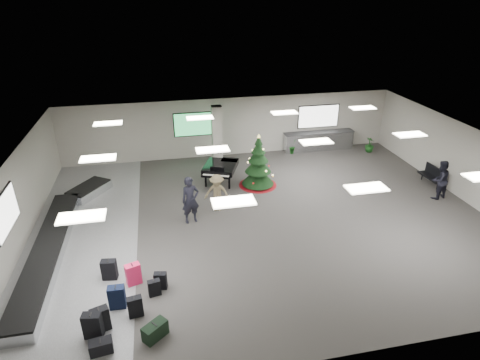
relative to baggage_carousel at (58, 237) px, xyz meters
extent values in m
plane|color=#3B3835|center=(7.84, 0.08, -0.21)|extent=(18.00, 18.00, 0.00)
cube|color=#B1AEA2|center=(7.84, 7.08, 1.39)|extent=(18.00, 0.02, 3.20)
cube|color=#B1AEA2|center=(7.84, -6.92, 1.39)|extent=(18.00, 0.02, 3.20)
cube|color=#B1AEA2|center=(-1.16, 0.08, 1.39)|extent=(0.02, 14.00, 3.20)
cube|color=#B1AEA2|center=(16.84, 0.08, 1.39)|extent=(0.02, 14.00, 3.20)
cube|color=silver|center=(7.84, 0.08, 2.99)|extent=(18.00, 14.00, 0.02)
cube|color=slate|center=(0.84, 0.08, -0.21)|extent=(4.00, 14.00, 0.01)
cube|color=#ABA79C|center=(6.84, 5.68, 1.39)|extent=(0.50, 0.50, 3.20)
cube|color=green|center=(5.84, 7.03, 1.69)|extent=(2.20, 0.08, 1.30)
cube|color=white|center=(12.84, 7.03, 1.69)|extent=(2.40, 0.08, 1.30)
cube|color=white|center=(-1.11, -0.92, 1.69)|extent=(0.08, 2.10, 1.30)
cube|color=white|center=(1.84, -3.92, 2.93)|extent=(1.20, 0.60, 0.04)
cube|color=white|center=(1.84, 0.08, 2.93)|extent=(1.20, 0.60, 0.04)
cube|color=white|center=(1.84, 4.08, 2.93)|extent=(1.20, 0.60, 0.04)
cube|color=white|center=(5.84, -3.92, 2.93)|extent=(1.20, 0.60, 0.04)
cube|color=white|center=(5.84, 0.08, 2.93)|extent=(1.20, 0.60, 0.04)
cube|color=white|center=(5.84, 4.08, 2.93)|extent=(1.20, 0.60, 0.04)
cube|color=white|center=(9.84, -3.92, 2.93)|extent=(1.20, 0.60, 0.04)
cube|color=white|center=(9.84, 0.08, 2.93)|extent=(1.20, 0.60, 0.04)
cube|color=white|center=(9.84, 4.08, 2.93)|extent=(1.20, 0.60, 0.04)
cube|color=white|center=(13.84, 0.08, 2.93)|extent=(1.20, 0.60, 0.04)
cube|color=white|center=(13.84, 4.08, 2.93)|extent=(1.20, 0.60, 0.04)
cube|color=silver|center=(-0.16, -0.92, -0.02)|extent=(1.00, 8.00, 0.38)
cube|color=black|center=(-0.16, -0.92, 0.19)|extent=(0.95, 7.90, 0.05)
cube|color=silver|center=(0.64, 3.68, -0.02)|extent=(1.97, 2.21, 0.38)
cube|color=black|center=(0.64, 3.68, 0.19)|extent=(1.87, 2.10, 0.05)
cube|color=silver|center=(12.84, 6.73, 0.31)|extent=(4.00, 0.60, 1.05)
cube|color=#2B2B2E|center=(12.84, 6.73, 0.85)|extent=(4.05, 0.65, 0.04)
cube|color=black|center=(1.81, -4.93, 0.17)|extent=(0.53, 0.35, 0.76)
cube|color=black|center=(1.81, -4.93, 0.56)|extent=(0.06, 0.17, 0.02)
cube|color=black|center=(2.89, -4.39, 0.11)|extent=(0.45, 0.29, 0.65)
cube|color=black|center=(2.89, -4.39, 0.44)|extent=(0.05, 0.13, 0.02)
cube|color=#F62056|center=(2.80, -2.96, 0.15)|extent=(0.52, 0.39, 0.72)
cube|color=black|center=(2.80, -2.96, 0.52)|extent=(0.08, 0.16, 0.02)
cube|color=black|center=(3.63, -3.35, 0.07)|extent=(0.42, 0.28, 0.57)
cube|color=black|center=(3.63, -3.35, 0.37)|extent=(0.05, 0.13, 0.02)
cube|color=black|center=(2.37, -3.93, 0.15)|extent=(0.49, 0.30, 0.73)
cube|color=black|center=(2.37, -3.93, 0.53)|extent=(0.04, 0.17, 0.02)
cube|color=black|center=(1.99, -4.73, 0.15)|extent=(0.54, 0.41, 0.73)
cube|color=black|center=(1.99, -4.73, 0.52)|extent=(0.08, 0.16, 0.02)
cube|color=black|center=(3.42, -5.30, 0.01)|extent=(0.74, 0.69, 0.45)
cube|color=black|center=(3.42, -5.30, 0.25)|extent=(0.15, 0.18, 0.02)
cube|color=black|center=(3.43, -3.63, 0.05)|extent=(0.40, 0.26, 0.54)
cube|color=black|center=(3.43, -3.63, 0.33)|extent=(0.05, 0.12, 0.02)
cube|color=black|center=(2.04, -2.55, 0.13)|extent=(0.50, 0.33, 0.69)
cube|color=black|center=(2.04, -2.55, 0.49)|extent=(0.06, 0.16, 0.02)
cube|color=black|center=(2.05, -5.51, -0.02)|extent=(0.62, 0.40, 0.38)
cube|color=black|center=(2.05, -5.51, 0.18)|extent=(0.06, 0.19, 0.02)
cone|color=#65090D|center=(8.34, 3.02, -0.16)|extent=(1.79, 1.79, 0.11)
cylinder|color=#3F2819|center=(8.34, 3.02, 0.02)|extent=(0.11, 0.11, 0.47)
cone|color=black|center=(8.34, 3.02, 0.31)|extent=(1.51, 1.51, 0.85)
cone|color=black|center=(8.34, 3.02, 0.87)|extent=(1.23, 1.23, 0.75)
cone|color=black|center=(8.34, 3.02, 1.34)|extent=(0.94, 0.94, 0.66)
cone|color=black|center=(8.34, 3.02, 1.72)|extent=(0.66, 0.66, 0.57)
cone|color=black|center=(8.34, 3.02, 2.05)|extent=(0.38, 0.38, 0.42)
cone|color=#FFE566|center=(8.34, 3.02, 2.26)|extent=(0.15, 0.15, 0.17)
cube|color=black|center=(6.68, 3.75, 0.55)|extent=(1.96, 2.06, 0.26)
cube|color=black|center=(6.34, 2.93, 0.48)|extent=(1.36, 0.77, 0.09)
cube|color=white|center=(6.33, 2.90, 0.54)|extent=(1.18, 0.58, 0.02)
cube|color=black|center=(6.43, 3.15, 0.74)|extent=(0.62, 0.27, 0.21)
cylinder|color=black|center=(5.91, 3.36, 0.11)|extent=(0.09, 0.09, 0.64)
cylinder|color=black|center=(6.95, 2.94, 0.11)|extent=(0.09, 0.09, 0.64)
cylinder|color=black|center=(6.92, 4.36, 0.11)|extent=(0.09, 0.09, 0.64)
cube|color=black|center=(16.34, 1.41, 0.17)|extent=(0.51, 1.39, 0.06)
cylinder|color=black|center=(16.34, 0.86, -0.03)|extent=(0.06, 0.06, 0.37)
cylinder|color=black|center=(16.34, 1.96, -0.03)|extent=(0.06, 0.06, 0.37)
cube|color=black|center=(16.55, 1.41, 0.43)|extent=(0.09, 1.38, 0.46)
imported|color=black|center=(4.95, 0.40, 0.75)|extent=(0.79, 0.60, 1.94)
imported|color=olive|center=(6.11, 1.10, 0.60)|extent=(1.18, 0.90, 1.62)
imported|color=black|center=(15.80, 0.16, 0.68)|extent=(0.98, 0.83, 1.78)
imported|color=#123A13|center=(11.21, 6.57, 0.25)|extent=(0.64, 0.65, 0.92)
imported|color=#123A13|center=(15.59, 5.86, 0.21)|extent=(0.65, 0.65, 0.85)
camera|label=1|loc=(4.03, -13.45, 8.29)|focal=30.00mm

